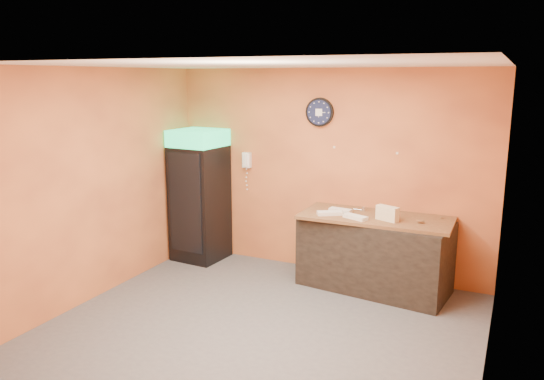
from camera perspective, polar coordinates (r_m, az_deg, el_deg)
The scene contains 15 objects.
floor at distance 5.99m, azimuth -0.97°, elevation -14.52°, with size 4.50×4.50×0.00m, color #47474C.
back_wall at distance 7.32m, azimuth 5.91°, elevation 1.94°, with size 4.50×0.02×2.80m, color orange.
left_wall at distance 6.79m, azimuth -18.33°, elevation 0.57°, with size 0.02×4.00×2.80m, color orange.
right_wall at distance 4.97m, azimuth 22.98°, elevation -3.86°, with size 0.02×4.00×2.80m, color orange.
ceiling at distance 5.36m, azimuth -1.08°, elevation 13.33°, with size 4.50×4.00×0.02m, color white.
beverage_cooler at distance 7.87m, azimuth -7.93°, elevation -0.77°, with size 0.72×0.73×1.94m.
prep_counter at distance 6.95m, azimuth 10.94°, elevation -6.78°, with size 1.85×0.82×0.92m, color black.
wall_clock at distance 7.23m, azimuth 5.14°, elevation 8.33°, with size 0.39×0.06×0.39m.
wall_phone at distance 7.74m, azimuth -2.75°, elevation 3.23°, with size 0.12×0.11×0.22m.
butcher_paper at distance 6.81m, azimuth 11.10°, elevation -2.94°, with size 1.88×0.84×0.04m, color brown.
sub_roll_stack at distance 6.60m, azimuth 12.30°, elevation -2.48°, with size 0.30×0.20×0.18m.
wrapped_sandwich_left at distance 6.77m, azimuth 6.21°, elevation -2.48°, with size 0.31×0.12×0.04m, color silver.
wrapped_sandwich_mid at distance 6.63m, azimuth 8.96°, elevation -2.89°, with size 0.31×0.12×0.04m, color silver.
wrapped_sandwich_right at distance 6.94m, azimuth 7.37°, elevation -2.17°, with size 0.29×0.11×0.04m, color silver.
kitchen_tool at distance 7.03m, azimuth 9.83°, elevation -2.01°, with size 0.06×0.06×0.06m, color silver.
Camera 1 is at (2.37, -4.80, 2.69)m, focal length 35.00 mm.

